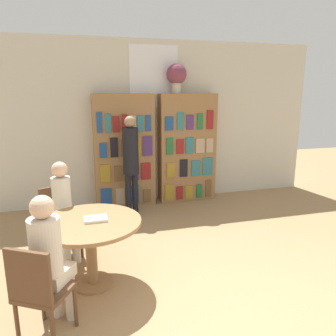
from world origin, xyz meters
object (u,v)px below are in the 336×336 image
object	(u,v)px
seated_reader_left	(64,206)
seated_reader_right	(49,254)
bookshelf_left	(124,151)
flower_vase	(177,76)
reading_table	(90,233)
librarian_standing	(131,156)
chair_near_camera	(39,289)
chair_left_side	(59,218)
bookshelf_right	(187,148)

from	to	relation	value
seated_reader_left	seated_reader_right	bearing A→B (deg)	62.86
bookshelf_left	seated_reader_left	xyz separation A→B (m)	(-1.01, -1.88, -0.31)
seated_reader_left	bookshelf_left	bearing A→B (deg)	-142.04
flower_vase	reading_table	distance (m)	3.52
bookshelf_left	librarian_standing	size ratio (longest dim) A/B	1.21
chair_near_camera	seated_reader_right	world-z (taller)	seated_reader_right
reading_table	chair_left_side	bearing A→B (deg)	113.65
bookshelf_left	flower_vase	world-z (taller)	flower_vase
chair_left_side	seated_reader_left	distance (m)	0.28
bookshelf_left	bookshelf_right	bearing A→B (deg)	0.03
bookshelf_right	librarian_standing	xyz separation A→B (m)	(-1.17, -0.50, 0.00)
bookshelf_left	seated_reader_right	distance (m)	3.33
chair_near_camera	bookshelf_left	bearing A→B (deg)	100.60
flower_vase	chair_left_side	world-z (taller)	flower_vase
seated_reader_left	bookshelf_right	bearing A→B (deg)	-163.42
flower_vase	librarian_standing	size ratio (longest dim) A/B	0.31
bookshelf_left	librarian_standing	xyz separation A→B (m)	(0.04, -0.50, 0.00)
chair_left_side	bookshelf_left	bearing A→B (deg)	-146.18
reading_table	librarian_standing	xyz separation A→B (m)	(0.77, 2.02, 0.41)
bookshelf_left	librarian_standing	distance (m)	0.50
bookshelf_left	flower_vase	xyz separation A→B (m)	(0.99, 0.01, 1.34)
bookshelf_right	librarian_standing	size ratio (longest dim) A/B	1.21
flower_vase	librarian_standing	xyz separation A→B (m)	(-0.95, -0.51, -1.34)
chair_near_camera	seated_reader_left	distance (m)	1.44
flower_vase	seated_reader_left	size ratio (longest dim) A/B	0.41
flower_vase	seated_reader_left	xyz separation A→B (m)	(-2.00, -1.88, -1.64)
seated_reader_right	librarian_standing	size ratio (longest dim) A/B	0.75
bookshelf_left	chair_near_camera	bearing A→B (deg)	-109.75
bookshelf_left	chair_left_side	size ratio (longest dim) A/B	2.26
reading_table	seated_reader_left	world-z (taller)	seated_reader_left
bookshelf_left	seated_reader_right	world-z (taller)	bookshelf_left
bookshelf_left	chair_near_camera	world-z (taller)	bookshelf_left
bookshelf_right	seated_reader_left	distance (m)	2.92
librarian_standing	bookshelf_left	bearing A→B (deg)	94.48
bookshelf_right	chair_near_camera	xyz separation A→B (m)	(-2.39, -3.29, -0.51)
seated_reader_left	librarian_standing	size ratio (longest dim) A/B	0.75
bookshelf_right	reading_table	world-z (taller)	bookshelf_right
seated_reader_right	chair_left_side	bearing A→B (deg)	120.25
seated_reader_left	flower_vase	bearing A→B (deg)	-160.42
seated_reader_right	seated_reader_left	bearing A→B (deg)	116.86
seated_reader_right	reading_table	bearing A→B (deg)	90.00
reading_table	librarian_standing	world-z (taller)	librarian_standing
flower_vase	seated_reader_left	bearing A→B (deg)	-136.77
chair_left_side	reading_table	bearing A→B (deg)	90.00
bookshelf_left	chair_left_side	bearing A→B (deg)	-122.53
chair_near_camera	librarian_standing	bearing A→B (deg)	96.72
bookshelf_right	chair_left_side	size ratio (longest dim) A/B	2.26
bookshelf_right	flower_vase	world-z (taller)	flower_vase
flower_vase	librarian_standing	world-z (taller)	flower_vase
bookshelf_right	seated_reader_left	xyz separation A→B (m)	(-2.22, -1.88, -0.31)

